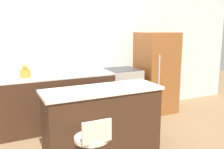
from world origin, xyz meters
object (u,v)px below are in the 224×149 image
object	(u,v)px
oven_range	(122,93)
mixing_bowl	(81,70)
refrigerator	(156,73)
kettle	(25,72)

from	to	relation	value
oven_range	mixing_bowl	distance (m)	0.98
refrigerator	kettle	distance (m)	2.53
oven_range	kettle	size ratio (longest dim) A/B	4.44
kettle	mixing_bowl	distance (m)	0.93
kettle	mixing_bowl	xyz separation A→B (m)	(0.93, 0.00, -0.04)
refrigerator	oven_range	bearing A→B (deg)	177.18
oven_range	mixing_bowl	world-z (taller)	mixing_bowl
mixing_bowl	kettle	bearing A→B (deg)	-180.00
kettle	refrigerator	bearing A→B (deg)	-0.53
refrigerator	mixing_bowl	world-z (taller)	refrigerator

